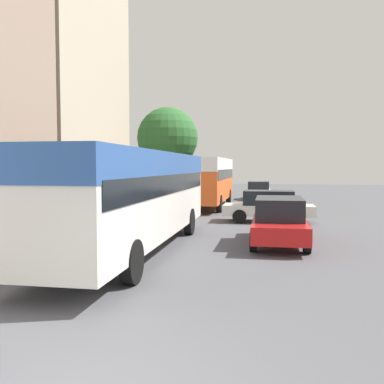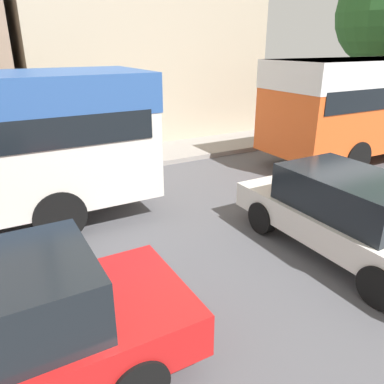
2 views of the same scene
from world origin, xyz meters
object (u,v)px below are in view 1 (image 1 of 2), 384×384
(bus_following, at_px, (207,176))
(car_distant, at_px, (279,220))
(bus_lead, at_px, (132,187))
(car_crossing, at_px, (268,206))
(car_far_curb, at_px, (259,190))

(bus_following, relative_size, car_distant, 2.10)
(bus_lead, bearing_deg, car_crossing, 62.38)
(bus_following, distance_m, car_crossing, 7.83)
(car_far_curb, relative_size, car_distant, 0.88)
(bus_following, distance_m, car_distant, 13.24)
(bus_lead, relative_size, car_crossing, 2.71)
(car_far_curb, bearing_deg, bus_lead, -98.73)
(car_crossing, xyz_separation_m, car_distant, (0.34, -5.80, 0.04))
(car_crossing, xyz_separation_m, car_far_curb, (-0.75, 13.96, -0.02))
(car_crossing, distance_m, car_far_curb, 13.98)
(bus_following, bearing_deg, car_far_curb, 66.84)
(bus_lead, xyz_separation_m, bus_following, (0.24, 14.53, 0.05))
(car_crossing, relative_size, car_distant, 0.92)
(car_crossing, relative_size, car_far_curb, 1.04)
(bus_following, bearing_deg, car_crossing, -60.01)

